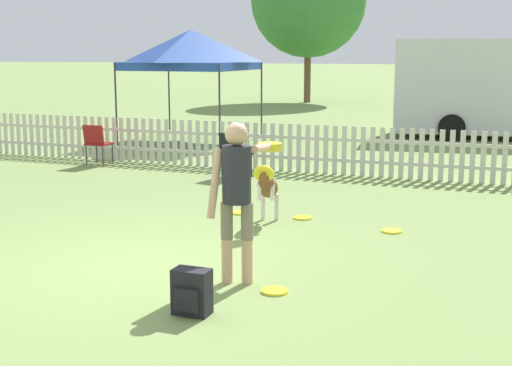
{
  "coord_description": "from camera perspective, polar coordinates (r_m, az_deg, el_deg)",
  "views": [
    {
      "loc": [
        3.72,
        -6.34,
        2.25
      ],
      "look_at": [
        0.85,
        1.17,
        0.76
      ],
      "focal_mm": 50.0,
      "sensor_mm": 36.0,
      "label": 1
    }
  ],
  "objects": [
    {
      "name": "equipment_trailer",
      "position": [
        19.68,
        16.88,
        7.42
      ],
      "size": [
        4.8,
        2.48,
        2.55
      ],
      "rotation": [
        0.0,
        0.0,
        0.13
      ],
      "color": "silver",
      "rests_on": "ground_plane"
    },
    {
      "name": "folding_chair_blue_left",
      "position": [
        14.54,
        -12.63,
        3.31
      ],
      "size": [
        0.45,
        0.47,
        0.81
      ],
      "rotation": [
        0.0,
        0.0,
        3.17
      ],
      "color": "#333338",
      "rests_on": "ground_plane"
    },
    {
      "name": "picket_fence",
      "position": [
        13.3,
        4.52,
        2.74
      ],
      "size": [
        24.01,
        0.04,
        0.91
      ],
      "color": "beige",
      "rests_on": "ground_plane"
    },
    {
      "name": "canopy_tent_main",
      "position": [
        17.95,
        -5.22,
        10.55
      ],
      "size": [
        2.75,
        2.75,
        2.77
      ],
      "color": "#333338",
      "rests_on": "ground_plane"
    },
    {
      "name": "ground_plane",
      "position": [
        7.68,
        -9.11,
        -6.63
      ],
      "size": [
        240.0,
        240.0,
        0.0
      ],
      "primitive_type": "plane",
      "color": "olive"
    },
    {
      "name": "frisbee_near_handler",
      "position": [
        10.03,
        -1.34,
        -2.37
      ],
      "size": [
        0.26,
        0.26,
        0.02
      ],
      "color": "yellow",
      "rests_on": "ground_plane"
    },
    {
      "name": "frisbee_near_dog",
      "position": [
        6.81,
        1.51,
        -8.64
      ],
      "size": [
        0.26,
        0.26,
        0.02
      ],
      "color": "yellow",
      "rests_on": "ground_plane"
    },
    {
      "name": "folding_chair_green_right",
      "position": [
        12.84,
        -1.8,
        2.61
      ],
      "size": [
        0.56,
        0.57,
        0.81
      ],
      "rotation": [
        0.0,
        0.0,
        2.86
      ],
      "color": "#333338",
      "rests_on": "ground_plane"
    },
    {
      "name": "handler_person",
      "position": [
        6.87,
        -1.38,
        -0.01
      ],
      "size": [
        0.47,
        1.03,
        1.58
      ],
      "rotation": [
        0.0,
        0.0,
        0.23
      ],
      "color": "tan",
      "rests_on": "ground_plane"
    },
    {
      "name": "frisbee_far_scatter",
      "position": [
        9.17,
        10.82,
        -3.79
      ],
      "size": [
        0.26,
        0.26,
        0.02
      ],
      "color": "yellow",
      "rests_on": "ground_plane"
    },
    {
      "name": "leaping_dog",
      "position": [
        9.23,
        0.9,
        -0.25
      ],
      "size": [
        0.43,
        1.0,
        0.87
      ],
      "rotation": [
        0.0,
        0.0,
        -2.92
      ],
      "color": "brown",
      "rests_on": "ground_plane"
    },
    {
      "name": "backpack_on_grass",
      "position": [
        6.24,
        -5.18,
        -8.7
      ],
      "size": [
        0.32,
        0.23,
        0.4
      ],
      "color": "black",
      "rests_on": "ground_plane"
    },
    {
      "name": "frisbee_midfield",
      "position": [
        9.74,
        3.77,
        -2.78
      ],
      "size": [
        0.26,
        0.26,
        0.02
      ],
      "color": "yellow",
      "rests_on": "ground_plane"
    }
  ]
}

